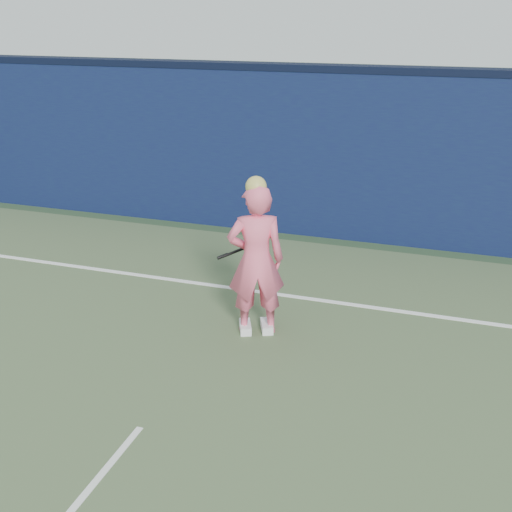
% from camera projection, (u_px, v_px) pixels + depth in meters
% --- Properties ---
extents(ground, '(80.00, 80.00, 0.00)m').
position_uv_depth(ground, '(74.00, 509.00, 4.61)').
color(ground, '#2E482C').
rests_on(ground, ground).
extents(backstop_wall, '(24.00, 0.40, 2.50)m').
position_uv_depth(backstop_wall, '(305.00, 155.00, 9.90)').
color(backstop_wall, '#0E133E').
rests_on(backstop_wall, ground).
extents(wall_cap, '(24.00, 0.42, 0.10)m').
position_uv_depth(wall_cap, '(307.00, 67.00, 9.44)').
color(wall_cap, black).
rests_on(wall_cap, backstop_wall).
extents(player, '(0.73, 0.62, 1.77)m').
position_uv_depth(player, '(256.00, 260.00, 6.85)').
color(player, '#FF6384').
rests_on(player, ground).
extents(racket, '(0.53, 0.39, 0.33)m').
position_uv_depth(racket, '(253.00, 246.00, 7.29)').
color(racket, black).
rests_on(racket, ground).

